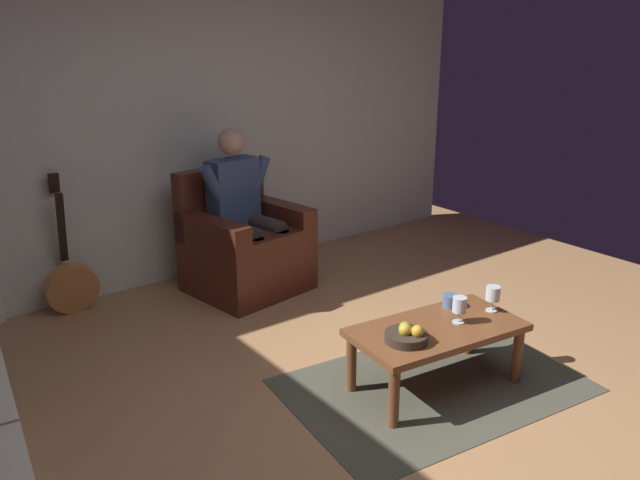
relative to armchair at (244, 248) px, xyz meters
name	(u,v)px	position (x,y,z in m)	size (l,w,h in m)	color
ground_plane	(413,429)	(0.27, 2.17, -0.34)	(6.63, 6.63, 0.00)	#B07F52
wall_back	(171,109)	(0.27, -0.57, 1.04)	(5.93, 0.06, 2.76)	silver
rug	(434,385)	(-0.12, 1.93, -0.33)	(1.69, 1.11, 0.01)	#4C4B3D
armchair	(244,248)	(0.00, 0.00, 0.00)	(0.92, 0.87, 0.95)	#4D2115
person_seated	(243,205)	(0.00, 0.01, 0.35)	(0.67, 0.61, 1.27)	#3A4B71
coffee_table	(437,336)	(-0.12, 1.93, -0.01)	(1.04, 0.62, 0.38)	brown
guitar	(71,283)	(1.23, -0.37, -0.11)	(0.38, 0.22, 1.02)	#BC7A40
wine_glass_near	(459,306)	(-0.26, 1.97, 0.15)	(0.08, 0.08, 0.16)	silver
wine_glass_far	(493,295)	(-0.54, 1.98, 0.15)	(0.08, 0.08, 0.16)	silver
fruit_bowl	(407,335)	(0.14, 1.96, 0.08)	(0.23, 0.23, 0.11)	#362A21
candle_jar	(450,301)	(-0.38, 1.79, 0.08)	(0.10, 0.10, 0.08)	slate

